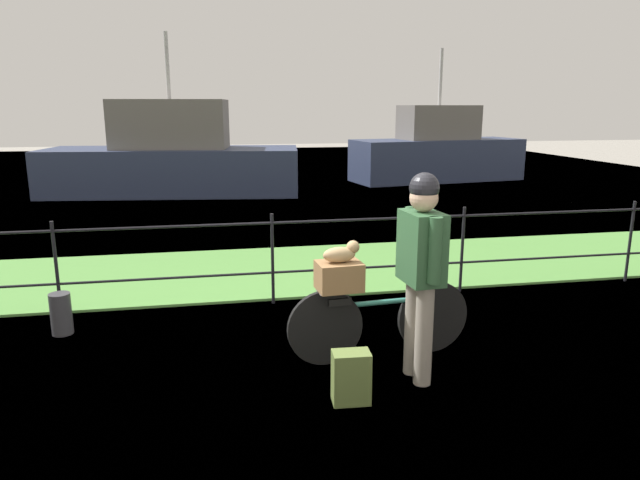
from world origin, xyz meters
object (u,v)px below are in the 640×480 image
Objects in this scene: backpack_on_paving at (351,377)px; mooring_bollard at (61,314)px; cyclist_person at (421,259)px; moored_boat_near at (173,160)px; bicycle_main at (378,320)px; terrier_dog at (342,253)px; moored_boat_mid at (437,152)px; wooden_crate at (339,276)px.

backpack_on_paving is 3.05m from mooring_bollard.
cyclist_person is 11.21m from moored_boat_near.
moored_boat_near reaches higher than backpack_on_paving.
bicycle_main reaches higher than mooring_bollard.
mooring_bollard is (-2.53, 1.13, -0.77)m from terrier_dog.
cyclist_person is 1.05m from backpack_on_paving.
moored_boat_mid is at bearing 65.70° from bicycle_main.
terrier_dog reaches higher than mooring_bollard.
cyclist_person reaches higher than wooden_crate.
bicycle_main is 5.19× the size of terrier_dog.
backpack_on_paving is at bearing -80.39° from moored_boat_near.
bicycle_main is 10.75m from moored_boat_near.
terrier_dog is at bearing -93.40° from backpack_on_paving.
terrier_dog is 10.70m from moored_boat_near.
bicycle_main is 0.84m from backpack_on_paving.
cyclist_person is (0.56, -0.41, 0.22)m from wooden_crate.
mooring_bollard is 0.06× the size of moored_boat_near.
moored_boat_near is at bearing 100.66° from terrier_dog.
backpack_on_paving is (-0.42, -0.72, -0.15)m from bicycle_main.
terrier_dog is 0.68m from cyclist_person.
bicycle_main is at bearing -21.03° from mooring_bollard.
terrier_dog is 0.78× the size of mooring_bollard.
wooden_crate is 0.22× the size of cyclist_person.
bicycle_main is at bearing 4.48° from wooden_crate.
terrier_dog is 13.04m from moored_boat_mid.
bicycle_main is 4.15× the size of backpack_on_paving.
moored_boat_mid is at bearing 52.47° from mooring_bollard.
backpack_on_paving is (-0.06, -0.69, -0.58)m from wooden_crate.
wooden_crate reaches higher than bicycle_main.
mooring_bollard reaches higher than backpack_on_paving.
wooden_crate is (-0.36, -0.03, 0.43)m from bicycle_main.
backpack_on_paving is at bearing -120.44° from bicycle_main.
backpack_on_paving is 0.98× the size of mooring_bollard.
cyclist_person is 4.10× the size of mooring_bollard.
mooring_bollard is 0.08× the size of moored_boat_mid.
wooden_crate is at bearing -91.38° from backpack_on_paving.
mooring_bollard is at bearing 153.40° from cyclist_person.
mooring_bollard is at bearing -93.37° from moored_boat_near.
moored_boat_near is (-1.96, 10.52, 0.08)m from wooden_crate.
bicycle_main reaches higher than backpack_on_paving.
cyclist_person is 0.26× the size of moored_boat_near.
cyclist_person is at bearing -77.01° from moored_boat_near.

